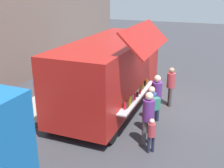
{
  "coord_description": "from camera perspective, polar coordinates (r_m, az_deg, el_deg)",
  "views": [
    {
      "loc": [
        -10.3,
        -1.98,
        4.65
      ],
      "look_at": [
        -1.56,
        1.51,
        1.3
      ],
      "focal_mm": 43.4,
      "sensor_mm": 36.0,
      "label": 1
    }
  ],
  "objects": [
    {
      "name": "trash_bin",
      "position": [
        15.56,
        -2.53,
        3.96
      ],
      "size": [
        0.6,
        0.6,
        0.92
      ],
      "primitive_type": "cylinder",
      "color": "#2C6038",
      "rests_on": "ground"
    },
    {
      "name": "ground_plane",
      "position": [
        11.47,
        9.98,
        -4.63
      ],
      "size": [
        60.0,
        60.0,
        0.0
      ],
      "primitive_type": "plane",
      "color": "#38383D"
    },
    {
      "name": "customer_front_ordering",
      "position": [
        9.74,
        9.35,
        -2.24
      ],
      "size": [
        0.37,
        0.37,
        1.79
      ],
      "rotation": [
        0.0,
        0.0,
        1.17
      ],
      "color": "#20243B",
      "rests_on": "ground"
    },
    {
      "name": "food_truck_main",
      "position": [
        10.77,
        -0.28,
        2.65
      ],
      "size": [
        6.49,
        3.21,
        3.49
      ],
      "rotation": [
        0.0,
        0.0,
        0.0
      ],
      "color": "#B21D18",
      "rests_on": "ground"
    },
    {
      "name": "child_near_queue",
      "position": [
        8.11,
        8.3,
        -10.09
      ],
      "size": [
        0.23,
        0.23,
        1.11
      ],
      "rotation": [
        0.0,
        0.0,
        0.73
      ],
      "color": "#1F223A",
      "rests_on": "ground"
    },
    {
      "name": "customer_mid_with_backpack",
      "position": [
        9.02,
        8.31,
        -4.44
      ],
      "size": [
        0.51,
        0.51,
        1.65
      ],
      "rotation": [
        0.0,
        0.0,
        0.82
      ],
      "color": "black",
      "rests_on": "ground"
    },
    {
      "name": "customer_rear_waiting",
      "position": [
        8.27,
        7.67,
        -6.35
      ],
      "size": [
        0.36,
        0.36,
        1.77
      ],
      "rotation": [
        0.0,
        0.0,
        0.72
      ],
      "color": "#4A4444",
      "rests_on": "ground"
    },
    {
      "name": "customer_extra_browsing",
      "position": [
        11.28,
        12.29,
        0.14
      ],
      "size": [
        0.33,
        0.33,
        1.64
      ],
      "rotation": [
        0.0,
        0.0,
        1.91
      ],
      "color": "#4A433F",
      "rests_on": "ground"
    }
  ]
}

